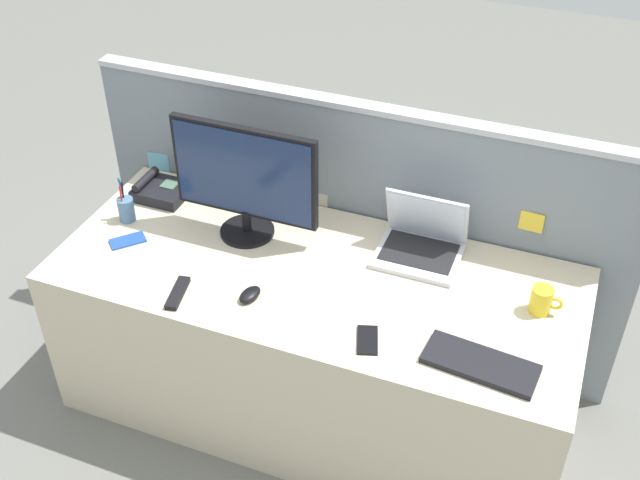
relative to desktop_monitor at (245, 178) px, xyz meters
name	(u,v)px	position (x,y,z in m)	size (l,w,h in m)	color
ground_plane	(316,401)	(0.35, -0.14, -0.97)	(10.00, 10.00, 0.00)	slate
desk	(315,341)	(0.35, -0.14, -0.61)	(1.99, 0.83, 0.72)	beige
cubicle_divider	(354,229)	(0.35, 0.31, -0.37)	(2.29, 0.08, 1.20)	gray
desktop_monitor	(245,178)	(0.00, 0.00, 0.00)	(0.59, 0.22, 0.47)	black
laptop	(422,240)	(0.68, 0.12, -0.20)	(0.32, 0.27, 0.25)	silver
desk_phone	(161,190)	(-0.46, 0.10, -0.23)	(0.21, 0.18, 0.09)	black
keyboard_main	(480,364)	(1.02, -0.39, -0.24)	(0.37, 0.15, 0.02)	black
computer_mouse_right_hand	(250,294)	(0.18, -0.36, -0.24)	(0.06, 0.10, 0.03)	black
pen_cup	(126,209)	(-0.49, -0.10, -0.20)	(0.07, 0.07, 0.19)	#4C7093
cell_phone_black_slab	(367,340)	(0.64, -0.41, -0.25)	(0.07, 0.14, 0.01)	black
cell_phone_blue_case	(128,241)	(-0.41, -0.23, -0.25)	(0.07, 0.14, 0.01)	blue
tv_remote	(178,293)	(-0.07, -0.44, -0.25)	(0.04, 0.17, 0.02)	black
coffee_mug	(542,300)	(1.16, -0.05, -0.20)	(0.11, 0.08, 0.10)	yellow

